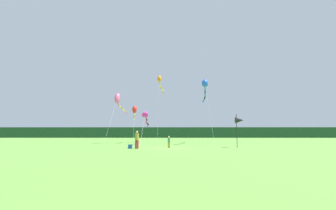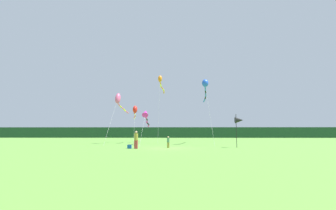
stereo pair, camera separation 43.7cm
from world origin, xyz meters
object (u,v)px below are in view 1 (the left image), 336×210
Objects in this scene: kite_red at (134,110)px; kite_magenta at (146,115)px; kite_blue at (205,86)px; kite_orange at (160,81)px; cooler_box at (130,147)px; banner_flag_pole at (239,120)px; person_child at (169,141)px; kite_rainbow at (118,100)px; person_adult at (137,139)px.

kite_red is 0.69× the size of kite_magenta.
kite_blue is 0.98× the size of kite_orange.
cooler_box is 12.25m from banner_flag_pole.
cooler_box is (-4.02, -0.80, -0.51)m from person_child.
kite_blue is 1.16× the size of kite_magenta.
kite_orange is at bearing 38.86° from kite_rainbow.
kite_orange is 7.42m from kite_red.
kite_red is (-1.35, 11.61, 4.80)m from cooler_box.
banner_flag_pole is 13.13m from kite_magenta.
kite_orange is at bearing 43.72° from kite_red.
banner_flag_pole is (7.82, 0.67, 2.27)m from person_child.
kite_orange is at bearing 96.46° from person_child.
kite_magenta is at bearing -103.83° from kite_orange.
person_adult is 18.34m from kite_orange.
kite_blue reaches higher than banner_flag_pole.
kite_rainbow reaches higher than person_child.
kite_orange is 8.64m from kite_rainbow.
kite_blue is at bearing 57.77° from person_child.
cooler_box is (-0.75, 0.54, -0.82)m from person_adult.
kite_blue is at bearing -6.06° from kite_rainbow.
kite_red is (-10.52, 2.63, -3.31)m from kite_blue.
cooler_box is at bearing -135.62° from kite_blue.
kite_magenta is (4.34, -1.98, -2.34)m from kite_rainbow.
person_child is 12.81m from kite_red.
cooler_box is 15.18m from kite_blue.
banner_flag_pole is 16.75m from kite_red.
kite_rainbow reaches higher than person_adult.
banner_flag_pole is at bearing 10.26° from person_adult.
person_adult is 0.28× the size of kite_red.
kite_rainbow is (-7.65, 9.53, 5.76)m from person_child.
kite_blue is 1.07× the size of kite_rainbow.
kite_blue is at bearing -14.05° from kite_red.
cooler_box is 0.04× the size of kite_rainbow.
kite_magenta is (0.71, 8.35, 3.92)m from cooler_box.
kite_rainbow reaches higher than banner_flag_pole.
kite_orange is at bearing 124.55° from banner_flag_pole.
kite_magenta is at bearing 85.14° from cooler_box.
cooler_box is 12.62m from kite_rainbow.
kite_orange is (-1.63, 14.38, 9.61)m from person_child.
person_adult is at bearing -89.72° from kite_magenta.
kite_magenta is at bearing -57.65° from kite_red.
kite_magenta reaches higher than banner_flag_pole.
banner_flag_pole is at bearing -29.81° from kite_rainbow.
kite_rainbow is 1.56× the size of kite_red.
kite_blue reaches higher than kite_red.
kite_orange is at bearing 84.05° from person_adult.
kite_magenta reaches higher than person_adult.
kite_rainbow reaches higher than kite_magenta.
banner_flag_pole is 0.39× the size of kite_magenta.
kite_orange reaches higher than person_child.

